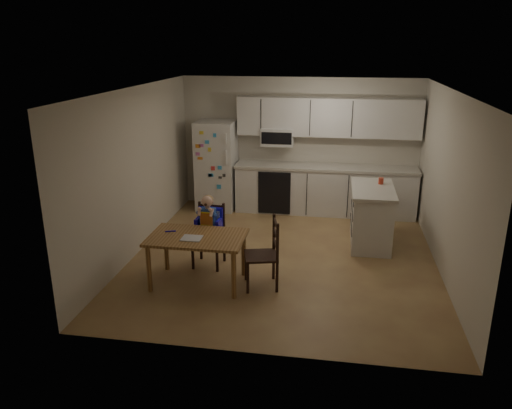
{
  "coord_description": "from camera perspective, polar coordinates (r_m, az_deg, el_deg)",
  "views": [
    {
      "loc": [
        0.73,
        -6.93,
        3.13
      ],
      "look_at": [
        -0.35,
        -0.43,
        0.96
      ],
      "focal_mm": 35.0,
      "sensor_mm": 36.0,
      "label": 1
    }
  ],
  "objects": [
    {
      "name": "toddler_spoon",
      "position": [
        6.83,
        -9.86,
        -3.03
      ],
      "size": [
        0.12,
        0.06,
        0.02
      ],
      "primitive_type": "cylinder",
      "rotation": [
        0.0,
        1.57,
        0.35
      ],
      "color": "#1B12D5",
      "rests_on": "dining_table"
    },
    {
      "name": "napkin",
      "position": [
        6.56,
        -7.37,
        -3.83
      ],
      "size": [
        0.26,
        0.22,
        0.01
      ],
      "primitive_type": "cube",
      "color": "silver",
      "rests_on": "dining_table"
    },
    {
      "name": "chair_side",
      "position": [
        6.57,
        1.41,
        -5.06
      ],
      "size": [
        0.51,
        0.51,
        0.95
      ],
      "rotation": [
        0.0,
        0.0,
        -1.32
      ],
      "color": "black",
      "rests_on": "ground"
    },
    {
      "name": "red_cup",
      "position": [
        8.3,
        14.09,
        2.63
      ],
      "size": [
        0.08,
        0.08,
        0.1
      ],
      "primitive_type": "cylinder",
      "color": "red",
      "rests_on": "kitchen_island"
    },
    {
      "name": "kitchen_island",
      "position": [
        8.19,
        13.02,
        -1.25
      ],
      "size": [
        0.66,
        1.26,
        0.93
      ],
      "color": "silver",
      "rests_on": "ground"
    },
    {
      "name": "room",
      "position": [
        7.68,
        3.71,
        4.0
      ],
      "size": [
        4.52,
        5.01,
        2.51
      ],
      "color": "#885F3C",
      "rests_on": "ground"
    },
    {
      "name": "refrigerator",
      "position": [
        9.64,
        -4.53,
        4.47
      ],
      "size": [
        0.72,
        0.7,
        1.7
      ],
      "primitive_type": "cube",
      "color": "silver",
      "rests_on": "ground"
    },
    {
      "name": "dining_table",
      "position": [
        6.67,
        -6.74,
        -4.34
      ],
      "size": [
        1.27,
        0.82,
        0.68
      ],
      "color": "brown",
      "rests_on": "ground"
    },
    {
      "name": "chair_booster",
      "position": [
        7.19,
        -5.4,
        -2.09
      ],
      "size": [
        0.42,
        0.42,
        1.07
      ],
      "rotation": [
        0.0,
        0.0,
        -0.06
      ],
      "color": "black",
      "rests_on": "ground"
    },
    {
      "name": "kitchen_run",
      "position": [
        9.45,
        7.8,
        4.25
      ],
      "size": [
        3.37,
        0.62,
        2.15
      ],
      "color": "silver",
      "rests_on": "ground"
    }
  ]
}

